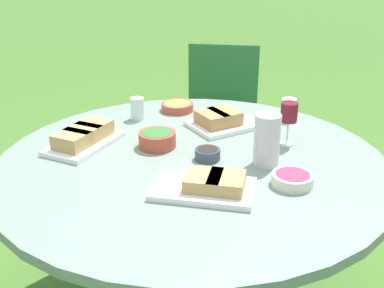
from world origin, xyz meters
TOP-DOWN VIEW (x-y plane):
  - dining_table at (0.00, 0.00)m, footprint 1.45×1.45m
  - chair_near_right at (0.99, -0.74)m, footprint 0.60×0.60m
  - water_pitcher at (-0.17, -0.21)m, footprint 0.10×0.09m
  - wine_glass at (-0.06, -0.40)m, footprint 0.07×0.07m
  - platter_bread_main at (0.31, 0.32)m, footprint 0.33×0.36m
  - platter_charcuterie at (-0.25, 0.08)m, footprint 0.36×0.38m
  - platter_sandwich_side at (0.22, -0.27)m, footprint 0.23×0.30m
  - bowl_fries at (0.51, -0.20)m, footprint 0.15×0.15m
  - bowl_salad at (0.17, 0.06)m, footprint 0.15×0.15m
  - bowl_olives at (-0.03, -0.05)m, footprint 0.09×0.09m
  - bowl_dip_red at (-0.34, -0.19)m, footprint 0.14×0.14m
  - cup_water_near at (0.49, 0.01)m, footprint 0.06×0.06m
  - cup_water_far at (0.16, -0.58)m, footprint 0.07×0.07m

SIDE VIEW (x-z plane):
  - chair_near_right at x=0.99m, z-range 0.08..0.97m
  - dining_table at x=0.00m, z-range 0.28..1.02m
  - bowl_fries at x=0.51m, z-range 0.74..0.77m
  - bowl_dip_red at x=-0.34m, z-range 0.74..0.78m
  - bowl_olives at x=-0.03m, z-range 0.74..0.78m
  - platter_charcuterie at x=-0.25m, z-range 0.73..0.79m
  - platter_sandwich_side at x=0.22m, z-range 0.73..0.80m
  - bowl_salad at x=0.17m, z-range 0.74..0.80m
  - platter_bread_main at x=0.31m, z-range 0.73..0.81m
  - cup_water_far at x=0.16m, z-range 0.73..0.83m
  - cup_water_near at x=0.49m, z-range 0.73..0.83m
  - water_pitcher at x=-0.17m, z-range 0.73..0.93m
  - wine_glass at x=-0.06m, z-range 0.77..0.95m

